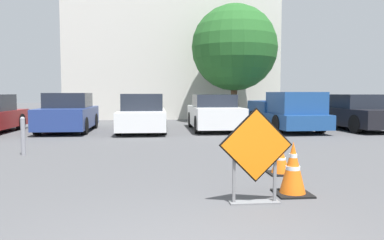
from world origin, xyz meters
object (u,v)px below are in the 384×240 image
object	(u,v)px
parked_car_fourth	(143,114)
pickup_truck	(287,113)
parked_car_third	(68,114)
traffic_cone_second	(281,159)
traffic_cone_nearest	(293,169)
road_closed_sign	(256,153)
parked_car_sixth	(354,113)
parked_car_fifth	(214,113)
bollard_nearest	(23,135)

from	to	relation	value
parked_car_fourth	pickup_truck	world-z (taller)	pickup_truck
parked_car_third	parked_car_fourth	xyz separation A→B (m)	(3.00, -0.24, -0.03)
pickup_truck	parked_car_third	bearing A→B (deg)	-5.14
traffic_cone_second	parked_car_fourth	world-z (taller)	parked_car_fourth
traffic_cone_nearest	traffic_cone_second	size ratio (longest dim) A/B	1.40
road_closed_sign	pickup_truck	world-z (taller)	pickup_truck
road_closed_sign	parked_car_third	xyz separation A→B (m)	(-4.88, 10.47, -0.00)
parked_car_fourth	pickup_truck	size ratio (longest dim) A/B	0.85
parked_car_sixth	traffic_cone_nearest	bearing A→B (deg)	52.94
traffic_cone_second	pickup_truck	bearing A→B (deg)	69.16
parked_car_fifth	bollard_nearest	distance (m)	8.28
road_closed_sign	parked_car_fourth	distance (m)	10.40
road_closed_sign	traffic_cone_second	xyz separation A→B (m)	(1.01, 1.85, -0.44)
road_closed_sign	parked_car_fifth	world-z (taller)	parked_car_fifth
parked_car_fourth	pickup_truck	bearing A→B (deg)	178.31
traffic_cone_nearest	parked_car_fourth	distance (m)	10.15
pickup_truck	parked_car_fourth	bearing A→B (deg)	-4.30
bollard_nearest	traffic_cone_second	bearing A→B (deg)	-25.91
traffic_cone_nearest	bollard_nearest	xyz separation A→B (m)	(-5.40, 4.21, 0.11)
parked_car_third	parked_car_fourth	distance (m)	3.00
pickup_truck	bollard_nearest	world-z (taller)	pickup_truck
pickup_truck	traffic_cone_nearest	bearing A→B (deg)	68.17
road_closed_sign	parked_car_sixth	xyz separation A→B (m)	(7.10, 10.09, -0.02)
traffic_cone_nearest	road_closed_sign	bearing A→B (deg)	-149.47
parked_car_fifth	pickup_truck	xyz separation A→B (m)	(3.01, -0.51, 0.01)
traffic_cone_nearest	pickup_truck	distance (m)	10.19
parked_car_third	bollard_nearest	distance (m)	5.85
pickup_truck	parked_car_sixth	world-z (taller)	pickup_truck
parked_car_third	parked_car_fourth	size ratio (longest dim) A/B	0.91
parked_car_fifth	pickup_truck	distance (m)	3.05
traffic_cone_second	pickup_truck	distance (m)	8.74
bollard_nearest	parked_car_fifth	bearing A→B (deg)	45.48
pickup_truck	parked_car_sixth	xyz separation A→B (m)	(2.98, 0.08, -0.02)
parked_car_third	pickup_truck	xyz separation A→B (m)	(9.00, -0.45, -0.00)
road_closed_sign	parked_car_fifth	xyz separation A→B (m)	(1.11, 10.53, -0.02)
traffic_cone_second	pickup_truck	xyz separation A→B (m)	(3.11, 8.16, 0.43)
traffic_cone_second	parked_car_fifth	bearing A→B (deg)	89.35
parked_car_fifth	bollard_nearest	xyz separation A→B (m)	(-5.81, -5.90, -0.19)
parked_car_fifth	parked_car_sixth	size ratio (longest dim) A/B	0.94
road_closed_sign	parked_car_sixth	distance (m)	12.34
parked_car_third	parked_car_sixth	world-z (taller)	parked_car_third
road_closed_sign	traffic_cone_second	bearing A→B (deg)	61.36
traffic_cone_nearest	pickup_truck	xyz separation A→B (m)	(3.41, 9.60, 0.31)
road_closed_sign	bollard_nearest	world-z (taller)	road_closed_sign
road_closed_sign	parked_car_fifth	distance (m)	10.59
parked_car_fourth	traffic_cone_second	bearing A→B (deg)	109.42
parked_car_third	traffic_cone_second	bearing A→B (deg)	124.00
parked_car_fourth	bollard_nearest	size ratio (longest dim) A/B	4.55
traffic_cone_nearest	parked_car_fifth	distance (m)	10.12
traffic_cone_nearest	parked_car_fourth	world-z (taller)	parked_car_fourth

